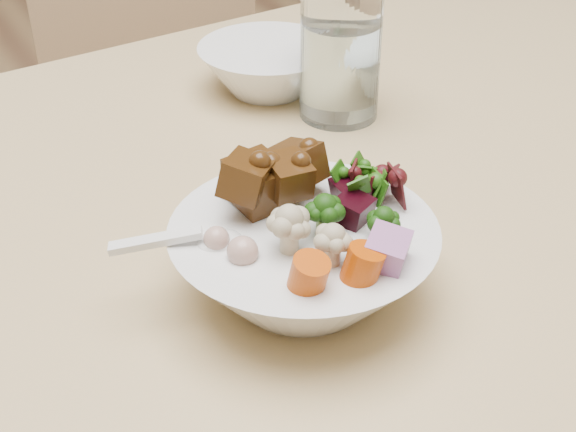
{
  "coord_description": "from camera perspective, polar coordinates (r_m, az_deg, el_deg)",
  "views": [
    {
      "loc": [
        -0.27,
        -0.63,
        1.14
      ],
      "look_at": [
        -0.05,
        -0.24,
        0.84
      ],
      "focal_mm": 50.0,
      "sensor_mm": 36.0,
      "label": 1
    }
  ],
  "objects": [
    {
      "name": "side_bowl",
      "position": [
        0.87,
        -1.42,
        10.45
      ],
      "size": [
        0.15,
        0.15,
        0.05
      ],
      "primitive_type": null,
      "color": "white",
      "rests_on": "dining_table"
    },
    {
      "name": "chair_far",
      "position": [
        1.39,
        -8.22,
        3.69
      ],
      "size": [
        0.43,
        0.43,
        0.81
      ],
      "rotation": [
        0.0,
        0.0,
        -0.17
      ],
      "color": "tan",
      "rests_on": "ground"
    },
    {
      "name": "soup_spoon",
      "position": [
        0.54,
        -6.06,
        -1.84
      ],
      "size": [
        0.09,
        0.05,
        0.02
      ],
      "rotation": [
        0.0,
        0.0,
        -0.42
      ],
      "color": "white",
      "rests_on": "food_bowl"
    },
    {
      "name": "water_glass",
      "position": [
        0.8,
        3.74,
        11.23
      ],
      "size": [
        0.08,
        0.08,
        0.14
      ],
      "color": "white",
      "rests_on": "dining_table"
    },
    {
      "name": "food_bowl",
      "position": [
        0.57,
        1.16,
        -2.72
      ],
      "size": [
        0.19,
        0.19,
        0.1
      ],
      "color": "white",
      "rests_on": "dining_table"
    },
    {
      "name": "dining_table",
      "position": [
        0.85,
        17.85,
        0.37
      ],
      "size": [
        1.72,
        1.06,
        0.77
      ],
      "rotation": [
        0.0,
        0.0,
        0.08
      ],
      "color": "tan",
      "rests_on": "ground"
    }
  ]
}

